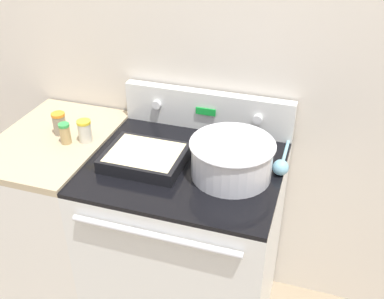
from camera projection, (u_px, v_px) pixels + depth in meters
name	position (u px, v px, depth m)	size (l,w,h in m)	color
kitchen_wall	(213.00, 52.00, 1.91)	(8.00, 0.05, 2.50)	beige
stove_range	(187.00, 247.00, 2.04)	(0.77, 0.69, 0.91)	silver
control_panel	(208.00, 110.00, 2.00)	(0.77, 0.07, 0.18)	silver
side_counter	(67.00, 219.00, 2.19)	(0.46, 0.66, 0.92)	silver
mixing_bowl	(232.00, 157.00, 1.68)	(0.32, 0.32, 0.15)	silver
casserole_dish	(145.00, 157.00, 1.78)	(0.31, 0.25, 0.05)	black
ladle	(281.00, 165.00, 1.74)	(0.06, 0.29, 0.06)	#7AB2C6
spice_jar_yellow_cap	(85.00, 131.00, 1.89)	(0.06, 0.06, 0.10)	beige
spice_jar_green_cap	(65.00, 133.00, 1.88)	(0.05, 0.05, 0.09)	tan
spice_jar_orange_cap	(59.00, 123.00, 1.95)	(0.06, 0.06, 0.10)	gray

